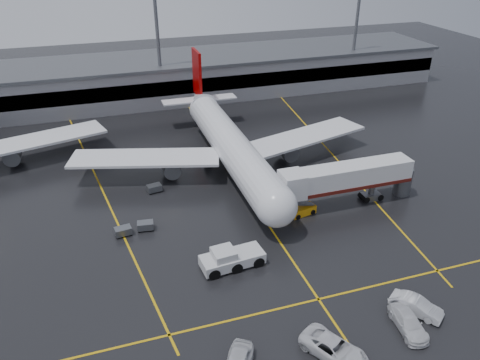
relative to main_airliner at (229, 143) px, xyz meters
name	(u,v)px	position (x,y,z in m)	size (l,w,h in m)	color
ground	(249,196)	(0.00, -9.70, -4.21)	(220.00, 220.00, 0.00)	black
apron_line_centre	(249,196)	(0.00, -9.70, -4.20)	(0.25, 90.00, 0.02)	gold
apron_line_stop	(318,299)	(0.00, -31.70, -4.20)	(60.00, 0.25, 0.02)	gold
apron_line_left	(100,185)	(-20.00, 0.30, -4.20)	(0.25, 70.00, 0.02)	gold
apron_line_right	(330,151)	(18.00, 0.30, -4.20)	(0.25, 70.00, 0.02)	gold
terminal	(179,76)	(0.00, 38.23, 0.11)	(122.00, 19.00, 8.60)	gray
light_mast_mid	(158,36)	(-5.00, 32.30, 10.27)	(3.00, 1.20, 25.45)	#595B60
light_mast_right	(357,23)	(40.00, 32.30, 10.27)	(3.00, 1.20, 25.45)	#595B60
main_airliner	(229,143)	(0.00, 0.00, 0.00)	(48.80, 45.60, 14.10)	silver
jet_bridge	(347,179)	(11.87, -15.70, -0.28)	(19.90, 3.40, 6.05)	silver
pushback_tractor	(231,259)	(-7.04, -23.76, -3.19)	(7.36, 3.64, 2.55)	silver
belt_loader	(302,210)	(5.22, -16.28, -3.64)	(3.86, 2.31, 2.29)	orange
service_van_a	(334,349)	(-1.98, -38.64, -3.34)	(2.89, 6.27, 1.74)	silver
service_van_b	(408,322)	(6.26, -37.88, -3.43)	(2.18, 5.36, 1.56)	silver
service_van_c	(416,306)	(8.30, -36.34, -3.37)	(1.77, 5.07, 1.67)	silver
baggage_cart_a	(145,225)	(-15.14, -13.53, -3.58)	(2.15, 1.54, 1.12)	#595B60
baggage_cart_b	(123,231)	(-17.93, -13.88, -3.58)	(2.16, 1.56, 1.12)	#595B60
baggage_cart_c	(154,188)	(-12.56, -4.25, -3.58)	(2.20, 1.63, 1.12)	#595B60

